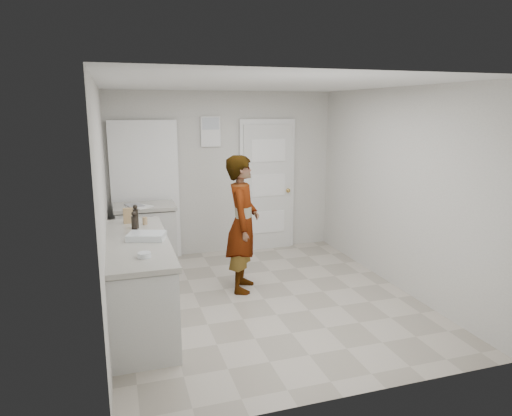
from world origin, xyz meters
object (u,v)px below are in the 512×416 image
object	(u,v)px
spice_jar	(145,221)
baking_dish	(147,236)
oil_cruet_a	(134,223)
egg_bowl	(144,255)
cake_mix_box	(128,216)
oil_cruet_b	(136,217)
person	(243,224)

from	to	relation	value
spice_jar	baking_dish	xyz separation A→B (m)	(-0.03, -0.63, -0.01)
spice_jar	baking_dish	size ratio (longest dim) A/B	0.20
oil_cruet_a	egg_bowl	xyz separation A→B (m)	(0.04, -0.85, -0.09)
cake_mix_box	egg_bowl	distance (m)	1.35
cake_mix_box	oil_cruet_b	xyz separation A→B (m)	(0.07, -0.26, 0.04)
baking_dish	egg_bowl	world-z (taller)	baking_dish
oil_cruet_b	egg_bowl	world-z (taller)	oil_cruet_b
spice_jar	baking_dish	distance (m)	0.63
oil_cruet_b	egg_bowl	xyz separation A→B (m)	(0.02, -1.08, -0.11)
oil_cruet_a	baking_dish	distance (m)	0.29
cake_mix_box	baking_dish	world-z (taller)	cake_mix_box
person	oil_cruet_a	bearing A→B (deg)	126.65
cake_mix_box	oil_cruet_a	size ratio (longest dim) A/B	0.73
person	egg_bowl	world-z (taller)	person
oil_cruet_a	oil_cruet_b	size ratio (longest dim) A/B	0.91
oil_cruet_a	spice_jar	bearing A→B (deg)	70.59
person	cake_mix_box	size ratio (longest dim) A/B	9.36
cake_mix_box	oil_cruet_a	xyz separation A→B (m)	(0.05, -0.49, 0.03)
cake_mix_box	person	bearing A→B (deg)	-10.84
person	baking_dish	distance (m)	1.34
person	baking_dish	size ratio (longest dim) A/B	3.95
egg_bowl	spice_jar	bearing A→B (deg)	85.75
oil_cruet_a	egg_bowl	world-z (taller)	oil_cruet_a
person	cake_mix_box	world-z (taller)	person
baking_dish	cake_mix_box	bearing A→B (deg)	101.69
oil_cruet_a	person	bearing A→B (deg)	14.85
egg_bowl	cake_mix_box	bearing A→B (deg)	93.80
spice_jar	cake_mix_box	bearing A→B (deg)	148.27
cake_mix_box	oil_cruet_a	world-z (taller)	oil_cruet_a
spice_jar	baking_dish	world-z (taller)	spice_jar
spice_jar	person	bearing A→B (deg)	-1.67
person	spice_jar	distance (m)	1.17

